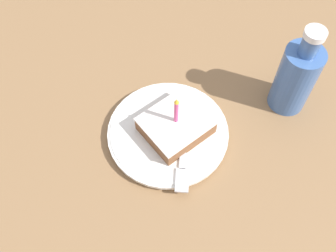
{
  "coord_description": "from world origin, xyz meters",
  "views": [
    {
      "loc": [
        -0.32,
        0.25,
        0.67
      ],
      "look_at": [
        -0.02,
        0.01,
        0.04
      ],
      "focal_mm": 42.0,
      "sensor_mm": 36.0,
      "label": 1
    }
  ],
  "objects_px": {
    "plate": "(168,133)",
    "cake_slice": "(176,125)",
    "fork": "(184,155)",
    "bottle": "(296,77)"
  },
  "relations": [
    {
      "from": "plate",
      "to": "fork",
      "type": "distance_m",
      "value": 0.06
    },
    {
      "from": "plate",
      "to": "bottle",
      "type": "relative_size",
      "value": 1.16
    },
    {
      "from": "plate",
      "to": "cake_slice",
      "type": "xyz_separation_m",
      "value": [
        -0.01,
        -0.01,
        0.03
      ]
    },
    {
      "from": "plate",
      "to": "cake_slice",
      "type": "relative_size",
      "value": 1.97
    },
    {
      "from": "cake_slice",
      "to": "fork",
      "type": "xyz_separation_m",
      "value": [
        -0.05,
        0.02,
        -0.02
      ]
    },
    {
      "from": "fork",
      "to": "bottle",
      "type": "distance_m",
      "value": 0.26
    },
    {
      "from": "bottle",
      "to": "fork",
      "type": "bearing_deg",
      "value": 83.81
    },
    {
      "from": "cake_slice",
      "to": "bottle",
      "type": "bearing_deg",
      "value": -109.0
    },
    {
      "from": "plate",
      "to": "bottle",
      "type": "height_order",
      "value": "bottle"
    },
    {
      "from": "cake_slice",
      "to": "fork",
      "type": "distance_m",
      "value": 0.06
    }
  ]
}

